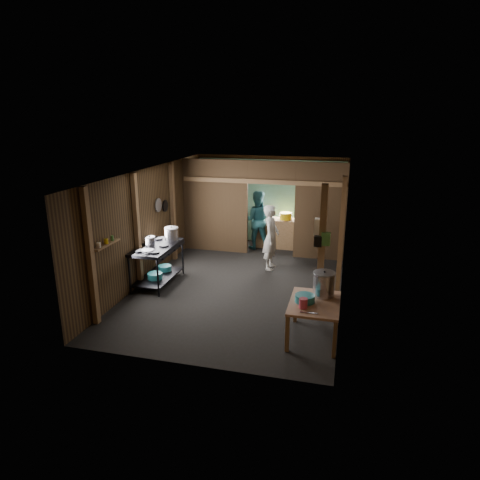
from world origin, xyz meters
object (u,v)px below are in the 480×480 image
(prep_table, at_px, (314,320))
(stock_pot, at_px, (324,285))
(cook, at_px, (271,237))
(yellow_tub, at_px, (286,216))
(stove_pot_large, at_px, (172,234))
(pink_bucket, at_px, (303,303))
(gas_range, at_px, (158,265))

(prep_table, xyz_separation_m, stock_pot, (0.12, 0.31, 0.56))
(cook, bearing_deg, yellow_tub, -1.59)
(stock_pot, relative_size, yellow_tub, 1.30)
(stove_pot_large, distance_m, pink_bucket, 4.16)
(gas_range, relative_size, prep_table, 1.32)
(gas_range, height_order, yellow_tub, yellow_tub)
(pink_bucket, height_order, yellow_tub, yellow_tub)
(gas_range, height_order, pink_bucket, gas_range)
(prep_table, xyz_separation_m, cook, (-1.36, 3.30, 0.48))
(stock_pot, distance_m, pink_bucket, 0.67)
(cook, bearing_deg, stock_pot, -152.21)
(stock_pot, bearing_deg, yellow_tub, 106.14)
(gas_range, relative_size, stock_pot, 3.34)
(pink_bucket, bearing_deg, gas_range, 151.28)
(gas_range, bearing_deg, stove_pot_large, 70.49)
(prep_table, relative_size, stock_pot, 2.53)
(stock_pot, distance_m, yellow_tub, 5.01)
(yellow_tub, bearing_deg, cook, -92.92)
(prep_table, height_order, stock_pot, stock_pot)
(prep_table, xyz_separation_m, pink_bucket, (-0.17, -0.28, 0.43))
(stock_pot, bearing_deg, cook, 116.46)
(pink_bucket, xyz_separation_m, yellow_tub, (-1.10, 5.40, 0.17))
(stove_pot_large, bearing_deg, yellow_tub, 52.72)
(stove_pot_large, xyz_separation_m, pink_bucket, (3.37, -2.42, -0.29))
(stove_pot_large, height_order, stock_pot, stove_pot_large)
(pink_bucket, relative_size, yellow_tub, 0.48)
(stove_pot_large, height_order, pink_bucket, stove_pot_large)
(gas_range, distance_m, pink_bucket, 4.05)
(gas_range, distance_m, yellow_tub, 4.26)
(prep_table, relative_size, cook, 0.71)
(prep_table, bearing_deg, cook, 112.48)
(gas_range, bearing_deg, pink_bucket, -28.72)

